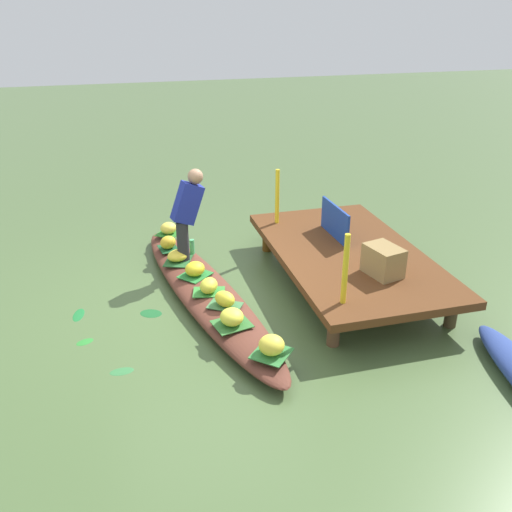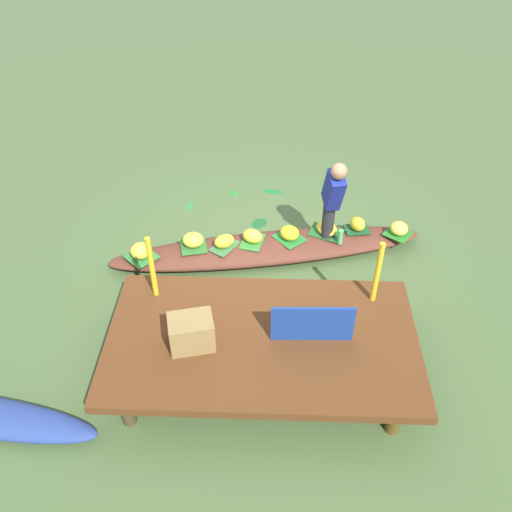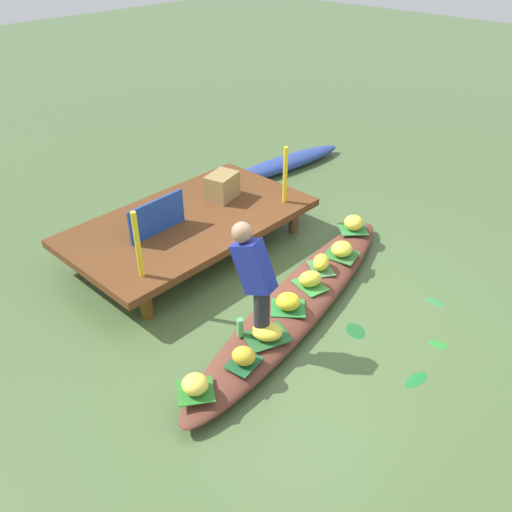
# 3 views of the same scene
# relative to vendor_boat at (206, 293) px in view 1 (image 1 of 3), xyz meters

# --- Properties ---
(canal_water) EXTENTS (40.00, 40.00, 0.00)m
(canal_water) POSITION_rel_vendor_boat_xyz_m (0.00, 0.00, -0.11)
(canal_water) COLOR #486236
(canal_water) RESTS_ON ground
(dock_platform) EXTENTS (3.20, 1.80, 0.46)m
(dock_platform) POSITION_rel_vendor_boat_xyz_m (0.03, 1.88, 0.29)
(dock_platform) COLOR #593218
(dock_platform) RESTS_ON ground
(vendor_boat) EXTENTS (4.23, 1.45, 0.22)m
(vendor_boat) POSITION_rel_vendor_boat_xyz_m (0.00, 0.00, 0.00)
(vendor_boat) COLOR brown
(vendor_boat) RESTS_ON ground
(leaf_mat_0) EXTENTS (0.48, 0.48, 0.01)m
(leaf_mat_0) POSITION_rel_vendor_boat_xyz_m (-0.28, -0.08, 0.12)
(leaf_mat_0) COLOR #277A32
(leaf_mat_0) RESTS_ON vendor_boat
(banana_bunch_0) EXTENTS (0.36, 0.36, 0.18)m
(banana_bunch_0) POSITION_rel_vendor_boat_xyz_m (-0.28, -0.08, 0.20)
(banana_bunch_0) COLOR yellow
(banana_bunch_0) RESTS_ON vendor_boat
(leaf_mat_1) EXTENTS (0.41, 0.45, 0.01)m
(leaf_mat_1) POSITION_rel_vendor_boat_xyz_m (0.57, 0.12, 0.12)
(leaf_mat_1) COLOR #3E7642
(leaf_mat_1) RESTS_ON vendor_boat
(banana_bunch_1) EXTENTS (0.33, 0.30, 0.17)m
(banana_bunch_1) POSITION_rel_vendor_boat_xyz_m (0.57, 0.12, 0.20)
(banana_bunch_1) COLOR yellow
(banana_bunch_1) RESTS_ON vendor_boat
(leaf_mat_2) EXTENTS (0.49, 0.49, 0.01)m
(leaf_mat_2) POSITION_rel_vendor_boat_xyz_m (1.60, 0.37, 0.12)
(leaf_mat_2) COLOR #317A37
(leaf_mat_2) RESTS_ON vendor_boat
(banana_bunch_2) EXTENTS (0.37, 0.37, 0.20)m
(banana_bunch_2) POSITION_rel_vendor_boat_xyz_m (1.60, 0.37, 0.21)
(banana_bunch_2) COLOR yellow
(banana_bunch_2) RESTS_ON vendor_boat
(leaf_mat_3) EXTENTS (0.53, 0.46, 0.01)m
(leaf_mat_3) POSITION_rel_vendor_boat_xyz_m (-0.78, -0.22, 0.12)
(leaf_mat_3) COLOR #245B2A
(leaf_mat_3) RESTS_ON vendor_boat
(banana_bunch_3) EXTENTS (0.38, 0.40, 0.14)m
(banana_bunch_3) POSITION_rel_vendor_boat_xyz_m (-0.78, -0.22, 0.19)
(banana_bunch_3) COLOR yellow
(banana_bunch_3) RESTS_ON vendor_boat
(leaf_mat_4) EXTENTS (0.34, 0.43, 0.01)m
(leaf_mat_4) POSITION_rel_vendor_boat_xyz_m (0.21, 0.01, 0.12)
(leaf_mat_4) COLOR #358634
(leaf_mat_4) RESTS_ON vendor_boat
(banana_bunch_4) EXTENTS (0.33, 0.31, 0.18)m
(banana_bunch_4) POSITION_rel_vendor_boat_xyz_m (0.21, 0.01, 0.20)
(banana_bunch_4) COLOR yellow
(banana_bunch_4) RESTS_ON vendor_boat
(leaf_mat_5) EXTENTS (0.41, 0.45, 0.01)m
(leaf_mat_5) POSITION_rel_vendor_boat_xyz_m (0.97, 0.11, 0.12)
(leaf_mat_5) COLOR #316E2F
(leaf_mat_5) RESTS_ON vendor_boat
(banana_bunch_5) EXTENTS (0.28, 0.26, 0.18)m
(banana_bunch_5) POSITION_rel_vendor_boat_xyz_m (0.97, 0.11, 0.20)
(banana_bunch_5) COLOR yellow
(banana_bunch_5) RESTS_ON vendor_boat
(leaf_mat_6) EXTENTS (0.35, 0.30, 0.01)m
(leaf_mat_6) POSITION_rel_vendor_boat_xyz_m (-1.20, -0.31, 0.12)
(leaf_mat_6) COLOR #19512A
(leaf_mat_6) RESTS_ON vendor_boat
(banana_bunch_6) EXTENTS (0.28, 0.29, 0.18)m
(banana_bunch_6) POSITION_rel_vendor_boat_xyz_m (-1.20, -0.31, 0.21)
(banana_bunch_6) COLOR gold
(banana_bunch_6) RESTS_ON vendor_boat
(leaf_mat_7) EXTENTS (0.45, 0.44, 0.01)m
(leaf_mat_7) POSITION_rel_vendor_boat_xyz_m (-1.74, -0.23, 0.12)
(leaf_mat_7) COLOR #297527
(leaf_mat_7) RESTS_ON vendor_boat
(banana_bunch_7) EXTENTS (0.33, 0.33, 0.17)m
(banana_bunch_7) POSITION_rel_vendor_boat_xyz_m (-1.74, -0.23, 0.20)
(banana_bunch_7) COLOR #F9DE4D
(banana_bunch_7) RESTS_ON vendor_boat
(vendor_person) EXTENTS (0.26, 0.47, 1.23)m
(vendor_person) POSITION_rel_vendor_boat_xyz_m (-0.79, -0.06, 0.81)
(vendor_person) COLOR #28282D
(vendor_person) RESTS_ON vendor_boat
(water_bottle) EXTENTS (0.07, 0.07, 0.21)m
(water_bottle) POSITION_rel_vendor_boat_xyz_m (-0.94, -0.01, 0.22)
(water_bottle) COLOR #50BD72
(water_bottle) RESTS_ON vendor_boat
(market_banner) EXTENTS (0.83, 0.06, 0.45)m
(market_banner) POSITION_rel_vendor_boat_xyz_m (-0.47, 1.88, 0.57)
(market_banner) COLOR navy
(market_banner) RESTS_ON dock_platform
(railing_post_west) EXTENTS (0.06, 0.06, 0.79)m
(railing_post_west) POSITION_rel_vendor_boat_xyz_m (-1.17, 1.28, 0.75)
(railing_post_west) COLOR yellow
(railing_post_west) RESTS_ON dock_platform
(railing_post_east) EXTENTS (0.06, 0.06, 0.79)m
(railing_post_east) POSITION_rel_vendor_boat_xyz_m (1.23, 1.28, 0.75)
(railing_post_east) COLOR yellow
(railing_post_east) RESTS_ON dock_platform
(produce_crate) EXTENTS (0.50, 0.41, 0.35)m
(produce_crate) POSITION_rel_vendor_boat_xyz_m (0.73, 1.99, 0.53)
(produce_crate) COLOR olive
(produce_crate) RESTS_ON dock_platform
(drifting_plant_0) EXTENTS (0.30, 0.33, 0.01)m
(drifting_plant_0) POSITION_rel_vendor_boat_xyz_m (0.14, -0.69, -0.11)
(drifting_plant_0) COLOR #1A5928
(drifting_plant_0) RESTS_ON ground
(drifting_plant_1) EXTENTS (0.19, 0.22, 0.01)m
(drifting_plant_1) POSITION_rel_vendor_boat_xyz_m (0.56, -1.45, -0.11)
(drifting_plant_1) COLOR #2A802E
(drifting_plant_1) RESTS_ON ground
(drifting_plant_2) EXTENTS (0.32, 0.18, 0.01)m
(drifting_plant_2) POSITION_rel_vendor_boat_xyz_m (-0.05, -1.53, -0.11)
(drifting_plant_2) COLOR #1C6E30
(drifting_plant_2) RESTS_ON ground
(drifting_plant_3) EXTENTS (0.14, 0.25, 0.01)m
(drifting_plant_3) POSITION_rel_vendor_boat_xyz_m (1.20, -1.08, -0.11)
(drifting_plant_3) COLOR #32733B
(drifting_plant_3) RESTS_ON ground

